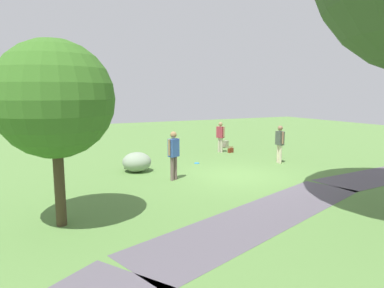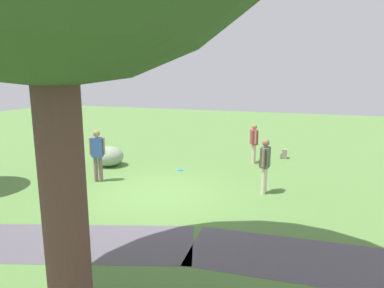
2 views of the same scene
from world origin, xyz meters
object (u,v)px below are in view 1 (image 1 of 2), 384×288
at_px(woman_with_handbag, 220,135).
at_px(handbag_on_grass, 231,150).
at_px(lawn_boulder, 137,162).
at_px(passerby_on_path, 174,152).
at_px(frisbee_on_grass, 197,163).
at_px(spare_backpack_on_lawn, 226,144).
at_px(backpack_by_boulder, 128,164).
at_px(young_tree_near_path, 54,100).
at_px(man_near_boulder, 280,141).

distance_m(woman_with_handbag, handbag_on_grass, 0.95).
distance_m(lawn_boulder, woman_with_handbag, 5.77).
relative_size(passerby_on_path, frisbee_on_grass, 7.43).
height_order(passerby_on_path, spare_backpack_on_lawn, passerby_on_path).
height_order(backpack_by_boulder, frisbee_on_grass, backpack_by_boulder).
xyz_separation_m(young_tree_near_path, woman_with_handbag, (-8.54, -6.87, -2.03)).
height_order(woman_with_handbag, man_near_boulder, man_near_boulder).
distance_m(woman_with_handbag, backpack_by_boulder, 5.74).
xyz_separation_m(young_tree_near_path, spare_backpack_on_lawn, (-9.64, -8.10, -2.75)).
bearing_deg(spare_backpack_on_lawn, man_near_boulder, 87.80).
relative_size(man_near_boulder, backpack_by_boulder, 4.18).
bearing_deg(lawn_boulder, man_near_boulder, 168.93).
relative_size(lawn_boulder, woman_with_handbag, 0.98).
bearing_deg(frisbee_on_grass, young_tree_near_path, 38.58).
xyz_separation_m(backpack_by_boulder, frisbee_on_grass, (-3.02, 0.27, -0.18)).
relative_size(young_tree_near_path, backpack_by_boulder, 10.74).
distance_m(lawn_boulder, backpack_by_boulder, 0.66).
bearing_deg(lawn_boulder, woman_with_handbag, -156.21).
xyz_separation_m(lawn_boulder, spare_backpack_on_lawn, (-6.36, -3.55, -0.19)).
bearing_deg(lawn_boulder, frisbee_on_grass, -173.24).
height_order(backpack_by_boulder, spare_backpack_on_lawn, same).
distance_m(man_near_boulder, frisbee_on_grass, 3.79).
height_order(young_tree_near_path, spare_backpack_on_lawn, young_tree_near_path).
relative_size(lawn_boulder, spare_backpack_on_lawn, 3.89).
relative_size(backpack_by_boulder, spare_backpack_on_lawn, 1.00).
distance_m(lawn_boulder, man_near_boulder, 6.32).
bearing_deg(backpack_by_boulder, young_tree_near_path, 58.96).
height_order(young_tree_near_path, man_near_boulder, young_tree_near_path).
xyz_separation_m(lawn_boulder, backpack_by_boulder, (0.17, -0.61, -0.19)).
bearing_deg(backpack_by_boulder, passerby_on_path, 111.13).
xyz_separation_m(young_tree_near_path, man_near_boulder, (-9.46, -3.34, -1.98)).
relative_size(lawn_boulder, handbag_on_grass, 4.61).
bearing_deg(backpack_by_boulder, man_near_boulder, 164.00).
xyz_separation_m(woman_with_handbag, frisbee_on_grass, (2.41, 1.98, -0.91)).
bearing_deg(handbag_on_grass, spare_backpack_on_lawn, -113.06).
height_order(man_near_boulder, spare_backpack_on_lawn, man_near_boulder).
bearing_deg(man_near_boulder, spare_backpack_on_lawn, -92.20).
xyz_separation_m(man_near_boulder, handbag_on_grass, (0.48, -3.20, -0.83)).
relative_size(young_tree_near_path, lawn_boulder, 2.76).
bearing_deg(spare_backpack_on_lawn, backpack_by_boulder, 24.21).
xyz_separation_m(woman_with_handbag, backpack_by_boulder, (5.43, 1.71, -0.72)).
distance_m(lawn_boulder, passerby_on_path, 2.12).
height_order(lawn_boulder, handbag_on_grass, lawn_boulder).
height_order(lawn_boulder, passerby_on_path, passerby_on_path).
relative_size(backpack_by_boulder, frisbee_on_grass, 1.70).
height_order(woman_with_handbag, backpack_by_boulder, woman_with_handbag).
distance_m(young_tree_near_path, woman_with_handbag, 11.14).
height_order(lawn_boulder, frisbee_on_grass, lawn_boulder).
bearing_deg(passerby_on_path, man_near_boulder, -173.11).
height_order(passerby_on_path, handbag_on_grass, passerby_on_path).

